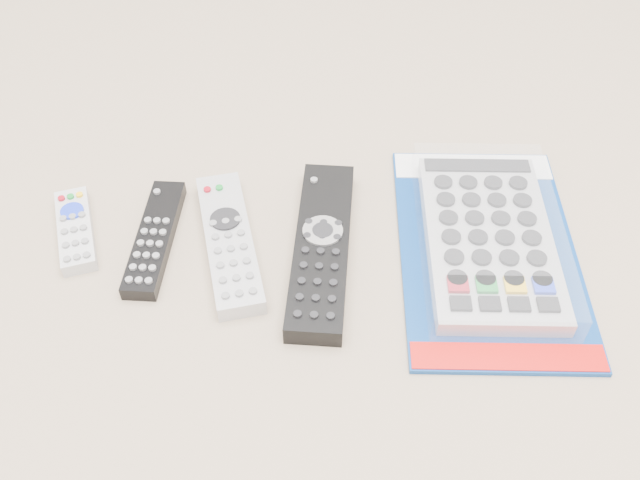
{
  "coord_description": "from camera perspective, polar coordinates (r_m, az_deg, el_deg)",
  "views": [
    {
      "loc": [
        -0.01,
        -0.58,
        0.62
      ],
      "look_at": [
        0.06,
        -0.03,
        0.01
      ],
      "focal_mm": 40.0,
      "sensor_mm": 36.0,
      "label": 1
    }
  ],
  "objects": [
    {
      "name": "remote_small_grey",
      "position": [
        0.89,
        -18.99,
        0.78
      ],
      "size": [
        0.06,
        0.13,
        0.02
      ],
      "rotation": [
        0.0,
        0.0,
        0.19
      ],
      "color": "#B4B4B7",
      "rests_on": "ground"
    },
    {
      "name": "jumbo_remote_packaged",
      "position": [
        0.85,
        13.38,
        0.21
      ],
      "size": [
        0.25,
        0.36,
        0.04
      ],
      "rotation": [
        0.0,
        0.0,
        -0.14
      ],
      "color": "navy",
      "rests_on": "ground"
    },
    {
      "name": "remote_large_black",
      "position": [
        0.82,
        0.14,
        -0.61
      ],
      "size": [
        0.11,
        0.26,
        0.03
      ],
      "rotation": [
        0.0,
        0.0,
        -0.19
      ],
      "color": "black",
      "rests_on": "ground"
    },
    {
      "name": "remote_silver_dvd",
      "position": [
        0.84,
        -7.28,
        -0.13
      ],
      "size": [
        0.07,
        0.22,
        0.02
      ],
      "rotation": [
        0.0,
        0.0,
        0.11
      ],
      "color": "#B3B3B8",
      "rests_on": "ground"
    },
    {
      "name": "remote_slim_black",
      "position": [
        0.86,
        -13.08,
        0.15
      ],
      "size": [
        0.07,
        0.18,
        0.02
      ],
      "rotation": [
        0.0,
        0.0,
        -0.18
      ],
      "color": "black",
      "rests_on": "ground"
    }
  ]
}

